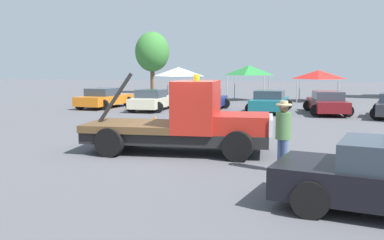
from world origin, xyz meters
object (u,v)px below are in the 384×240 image
at_px(parked_car_maroon, 327,103).
at_px(canopy_tent_red, 319,75).
at_px(canopy_tent_green, 249,70).
at_px(traffic_cone, 155,121).
at_px(person_near_truck, 283,130).
at_px(tree_right, 152,52).
at_px(canopy_tent_white, 178,72).
at_px(parked_car_navy, 206,100).
at_px(parked_car_cream, 152,100).
at_px(parked_car_teal, 270,101).
at_px(tow_truck, 188,123).
at_px(parked_car_orange, 104,98).

distance_m(parked_car_maroon, canopy_tent_red, 9.97).
bearing_deg(canopy_tent_green, traffic_cone, -94.07).
bearing_deg(person_near_truck, parked_car_maroon, -131.42).
height_order(person_near_truck, tree_right, tree_right).
xyz_separation_m(parked_car_maroon, canopy_tent_white, (-12.57, 9.70, 1.73)).
bearing_deg(parked_car_navy, parked_car_cream, 105.08).
bearing_deg(traffic_cone, canopy_tent_green, 85.93).
height_order(parked_car_teal, parked_car_maroon, same).
relative_size(tow_truck, person_near_truck, 3.30).
xyz_separation_m(canopy_tent_white, traffic_cone, (5.10, -17.96, -2.13)).
height_order(canopy_tent_red, tree_right, tree_right).
xyz_separation_m(parked_car_teal, parked_car_maroon, (3.34, -0.09, -0.00)).
xyz_separation_m(parked_car_orange, parked_car_teal, (11.10, 0.42, 0.00)).
height_order(parked_car_orange, parked_car_navy, same).
height_order(canopy_tent_red, traffic_cone, canopy_tent_red).
bearing_deg(parked_car_navy, person_near_truck, -159.01).
height_order(parked_car_navy, canopy_tent_green, canopy_tent_green).
xyz_separation_m(parked_car_orange, canopy_tent_red, (13.75, 10.15, 1.52)).
relative_size(person_near_truck, parked_car_maroon, 0.36).
bearing_deg(parked_car_maroon, parked_car_orange, 81.99).
xyz_separation_m(parked_car_maroon, traffic_cone, (-7.47, -8.26, -0.39)).
bearing_deg(parked_car_maroon, parked_car_navy, 81.83).
bearing_deg(person_near_truck, tree_right, -99.57).
bearing_deg(parked_car_cream, parked_car_teal, -84.15).
bearing_deg(canopy_tent_white, parked_car_teal, -46.15).
relative_size(canopy_tent_green, traffic_cone, 5.54).
distance_m(parked_car_orange, parked_car_teal, 11.10).
bearing_deg(canopy_tent_red, canopy_tent_white, -179.38).
xyz_separation_m(tow_truck, parked_car_orange, (-10.25, 13.24, -0.31)).
relative_size(tow_truck, canopy_tent_white, 1.78).
xyz_separation_m(parked_car_navy, canopy_tent_red, (6.64, 9.97, 1.52)).
distance_m(canopy_tent_green, canopy_tent_red, 5.59).
distance_m(canopy_tent_white, traffic_cone, 18.79).
distance_m(tow_truck, tree_right, 34.18).
xyz_separation_m(parked_car_cream, canopy_tent_red, (9.92, 10.94, 1.52)).
distance_m(tow_truck, canopy_tent_green, 22.89).
xyz_separation_m(parked_car_navy, canopy_tent_green, (1.10, 9.33, 1.86)).
distance_m(tow_truck, person_near_truck, 3.51).
distance_m(tree_right, traffic_cone, 28.14).
height_order(tow_truck, parked_car_orange, tow_truck).
height_order(person_near_truck, canopy_tent_white, canopy_tent_white).
relative_size(parked_car_cream, parked_car_teal, 0.91).
bearing_deg(parked_car_cream, tow_truck, -156.31).
xyz_separation_m(parked_car_teal, canopy_tent_white, (-9.23, 9.60, 1.73)).
bearing_deg(person_near_truck, canopy_tent_green, -115.44).
bearing_deg(canopy_tent_red, parked_car_teal, -105.27).
bearing_deg(tow_truck, parked_car_orange, 120.26).
bearing_deg(canopy_tent_green, tree_right, 145.70).
relative_size(parked_car_navy, tree_right, 0.72).
bearing_deg(tree_right, parked_car_teal, -49.24).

